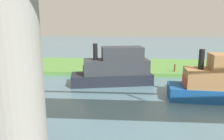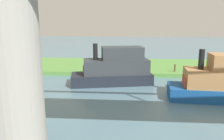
{
  "view_description": "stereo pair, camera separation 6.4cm",
  "coord_description": "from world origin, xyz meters",
  "px_view_note": "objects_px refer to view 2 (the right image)",
  "views": [
    {
      "loc": [
        -1.01,
        29.04,
        7.3
      ],
      "look_at": [
        0.78,
        5.0,
        2.0
      ],
      "focal_mm": 35.64,
      "sensor_mm": 36.0,
      "label": 1
    },
    {
      "loc": [
        -1.08,
        29.03,
        7.3
      ],
      "look_at": [
        0.78,
        5.0,
        2.0
      ],
      "focal_mm": 35.64,
      "sensor_mm": 36.0,
      "label": 2
    }
  ],
  "objects_px": {
    "motorboat_red": "(224,82)",
    "riverboat_paddlewheel": "(7,82)",
    "person_on_bank": "(108,66)",
    "marker_buoy": "(5,115)",
    "bridge_pylon": "(11,73)",
    "skiff_small": "(114,69)",
    "mooring_post": "(175,68)"
  },
  "relations": [
    {
      "from": "person_on_bank",
      "to": "marker_buoy",
      "type": "xyz_separation_m",
      "value": [
        6.58,
        14.9,
        -0.95
      ]
    },
    {
      "from": "skiff_small",
      "to": "motorboat_red",
      "type": "bearing_deg",
      "value": 155.53
    },
    {
      "from": "marker_buoy",
      "to": "person_on_bank",
      "type": "bearing_deg",
      "value": -113.84
    },
    {
      "from": "person_on_bank",
      "to": "skiff_small",
      "type": "xyz_separation_m",
      "value": [
        -1.13,
        4.53,
        0.58
      ]
    },
    {
      "from": "motorboat_red",
      "to": "riverboat_paddlewheel",
      "type": "relative_size",
      "value": 2.09
    },
    {
      "from": "mooring_post",
      "to": "skiff_small",
      "type": "distance_m",
      "value": 9.43
    },
    {
      "from": "bridge_pylon",
      "to": "mooring_post",
      "type": "height_order",
      "value": "bridge_pylon"
    },
    {
      "from": "bridge_pylon",
      "to": "marker_buoy",
      "type": "distance_m",
      "value": 8.5
    },
    {
      "from": "person_on_bank",
      "to": "mooring_post",
      "type": "distance_m",
      "value": 9.16
    },
    {
      "from": "person_on_bank",
      "to": "mooring_post",
      "type": "xyz_separation_m",
      "value": [
        -9.15,
        -0.37,
        -0.19
      ]
    },
    {
      "from": "motorboat_red",
      "to": "riverboat_paddlewheel",
      "type": "xyz_separation_m",
      "value": [
        22.69,
        -2.54,
        -1.26
      ]
    },
    {
      "from": "motorboat_red",
      "to": "mooring_post",
      "type": "bearing_deg",
      "value": -75.13
    },
    {
      "from": "mooring_post",
      "to": "motorboat_red",
      "type": "bearing_deg",
      "value": 104.87
    },
    {
      "from": "bridge_pylon",
      "to": "skiff_small",
      "type": "relative_size",
      "value": 1.01
    },
    {
      "from": "bridge_pylon",
      "to": "person_on_bank",
      "type": "xyz_separation_m",
      "value": [
        -2.52,
        -20.65,
        -3.8
      ]
    },
    {
      "from": "mooring_post",
      "to": "motorboat_red",
      "type": "height_order",
      "value": "motorboat_red"
    },
    {
      "from": "motorboat_red",
      "to": "skiff_small",
      "type": "relative_size",
      "value": 0.97
    },
    {
      "from": "mooring_post",
      "to": "marker_buoy",
      "type": "xyz_separation_m",
      "value": [
        15.73,
        15.27,
        -0.76
      ]
    },
    {
      "from": "bridge_pylon",
      "to": "riverboat_paddlewheel",
      "type": "xyz_separation_m",
      "value": [
        8.44,
        -13.84,
        -4.49
      ]
    },
    {
      "from": "riverboat_paddlewheel",
      "to": "marker_buoy",
      "type": "distance_m",
      "value": 9.19
    },
    {
      "from": "skiff_small",
      "to": "marker_buoy",
      "type": "distance_m",
      "value": 13.01
    },
    {
      "from": "bridge_pylon",
      "to": "person_on_bank",
      "type": "bearing_deg",
      "value": -96.95
    },
    {
      "from": "motorboat_red",
      "to": "person_on_bank",
      "type": "bearing_deg",
      "value": -38.58
    },
    {
      "from": "motorboat_red",
      "to": "riverboat_paddlewheel",
      "type": "bearing_deg",
      "value": -6.39
    },
    {
      "from": "bridge_pylon",
      "to": "riverboat_paddlewheel",
      "type": "height_order",
      "value": "bridge_pylon"
    },
    {
      "from": "person_on_bank",
      "to": "riverboat_paddlewheel",
      "type": "distance_m",
      "value": 12.92
    },
    {
      "from": "person_on_bank",
      "to": "motorboat_red",
      "type": "bearing_deg",
      "value": 141.42
    },
    {
      "from": "motorboat_red",
      "to": "bridge_pylon",
      "type": "bearing_deg",
      "value": 38.4
    },
    {
      "from": "skiff_small",
      "to": "marker_buoy",
      "type": "height_order",
      "value": "skiff_small"
    },
    {
      "from": "mooring_post",
      "to": "skiff_small",
      "type": "xyz_separation_m",
      "value": [
        8.02,
        4.91,
        0.78
      ]
    },
    {
      "from": "skiff_small",
      "to": "person_on_bank",
      "type": "bearing_deg",
      "value": -76.0
    },
    {
      "from": "bridge_pylon",
      "to": "skiff_small",
      "type": "xyz_separation_m",
      "value": [
        -3.65,
        -16.12,
        -3.22
      ]
    }
  ]
}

